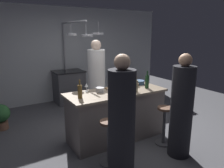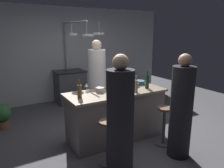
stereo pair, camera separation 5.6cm
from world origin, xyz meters
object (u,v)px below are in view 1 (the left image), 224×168
at_px(chef, 97,84).
at_px(wine_glass_near_right_guest, 109,87).
at_px(pepper_mill, 123,81).
at_px(wine_glass_by_chef, 117,89).
at_px(wine_bottle_red, 147,81).
at_px(mixing_bowl_steel, 100,90).
at_px(bar_stool_right, 164,124).
at_px(cutting_board, 115,88).
at_px(potted_plant, 1,115).
at_px(mixing_bowl_blue, 139,82).
at_px(stove_range, 69,87).
at_px(guest_right, 181,110).
at_px(wine_bottle_white, 136,86).
at_px(wine_glass_near_left_guest, 86,86).
at_px(wine_bottle_amber, 80,91).
at_px(bar_stool_left, 109,140).
at_px(guest_left, 122,124).
at_px(mixing_bowl_wooden, 133,85).

height_order(chef, wine_glass_near_right_guest, chef).
relative_size(pepper_mill, wine_glass_by_chef, 1.44).
height_order(wine_bottle_red, mixing_bowl_steel, wine_bottle_red).
distance_m(bar_stool_right, mixing_bowl_steel, 1.26).
distance_m(cutting_board, wine_glass_near_right_guest, 0.32).
relative_size(potted_plant, mixing_bowl_steel, 3.54).
height_order(wine_glass_by_chef, mixing_bowl_blue, wine_glass_by_chef).
xyz_separation_m(stove_range, guest_right, (0.56, -3.44, 0.31)).
xyz_separation_m(chef, wine_bottle_white, (0.17, -1.17, 0.19)).
bearing_deg(wine_glass_near_left_guest, wine_bottle_amber, -129.10).
bearing_deg(mixing_bowl_blue, stove_range, 106.72).
xyz_separation_m(bar_stool_left, mixing_bowl_steel, (0.25, 0.71, 0.57)).
height_order(potted_plant, cutting_board, cutting_board).
xyz_separation_m(wine_bottle_red, mixing_bowl_blue, (0.07, 0.32, -0.09)).
xyz_separation_m(guest_right, wine_glass_by_chef, (-0.68, 0.77, 0.25)).
distance_m(stove_range, wine_bottle_amber, 2.66).
distance_m(pepper_mill, wine_glass_by_chef, 0.61).
bearing_deg(potted_plant, mixing_bowl_blue, -27.78).
bearing_deg(guest_left, chef, 71.85).
distance_m(chef, guest_left, 2.03).
height_order(cutting_board, mixing_bowl_wooden, mixing_bowl_wooden).
relative_size(guest_left, mixing_bowl_wooden, 8.00).
height_order(guest_left, wine_glass_near_right_guest, guest_left).
height_order(stove_range, potted_plant, stove_range).
height_order(chef, bar_stool_right, chef).
bearing_deg(cutting_board, bar_stool_left, -127.77).
height_order(pepper_mill, wine_bottle_red, wine_bottle_red).
xyz_separation_m(bar_stool_right, cutting_board, (-0.52, 0.77, 0.53)).
bearing_deg(wine_bottle_amber, pepper_mill, 14.82).
distance_m(chef, wine_glass_by_chef, 1.21).
xyz_separation_m(cutting_board, mixing_bowl_blue, (0.60, 0.06, 0.03)).
xyz_separation_m(wine_bottle_white, mixing_bowl_steel, (-0.55, 0.31, -0.07)).
bearing_deg(bar_stool_left, guest_right, -18.96).
relative_size(cutting_board, mixing_bowl_wooden, 1.53).
height_order(stove_range, wine_bottle_amber, wine_bottle_amber).
bearing_deg(wine_bottle_white, potted_plant, 140.07).
bearing_deg(wine_glass_near_right_guest, stove_range, 86.15).
bearing_deg(wine_bottle_amber, wine_glass_by_chef, -16.06).
distance_m(wine_bottle_white, wine_glass_near_left_guest, 0.87).
bearing_deg(wine_bottle_red, cutting_board, 153.71).
bearing_deg(potted_plant, wine_glass_near_right_guest, -43.65).
xyz_separation_m(wine_bottle_amber, mixing_bowl_steel, (0.43, 0.14, -0.07)).
distance_m(bar_stool_right, wine_bottle_amber, 1.56).
xyz_separation_m(stove_range, chef, (0.10, -1.50, 0.37)).
distance_m(wine_bottle_white, mixing_bowl_wooden, 0.41).
relative_size(wine_glass_near_right_guest, mixing_bowl_blue, 0.68).
height_order(wine_bottle_amber, wine_glass_near_left_guest, wine_bottle_amber).
bearing_deg(pepper_mill, bar_stool_left, -134.45).
height_order(stove_range, guest_left, guest_left).
relative_size(guest_right, cutting_board, 5.07).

